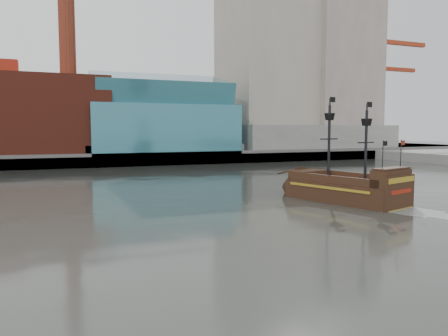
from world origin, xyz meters
name	(u,v)px	position (x,y,z in m)	size (l,w,h in m)	color
ground	(297,256)	(0.00, 0.00, 0.00)	(400.00, 400.00, 0.00)	#282925
promenade_far	(101,153)	(0.00, 92.00, 1.00)	(220.00, 60.00, 2.00)	slate
seawall	(119,160)	(0.00, 62.50, 1.30)	(220.00, 1.00, 2.60)	#4C4C49
skyline	(125,54)	(5.21, 84.56, 24.55)	(149.00, 45.00, 62.00)	#7A6049
crane_a	(380,88)	(78.63, 82.00, 19.11)	(22.50, 4.00, 32.25)	slate
crane_b	(381,103)	(88.23, 92.00, 15.57)	(19.10, 4.00, 26.25)	slate
pirate_ship	(347,191)	(14.36, 14.09, 0.99)	(8.40, 15.26, 10.95)	black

